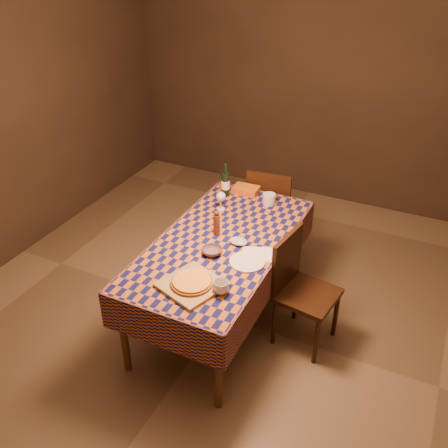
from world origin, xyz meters
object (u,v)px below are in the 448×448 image
object	(u,v)px
white_plate	(247,262)
chair_right	(299,284)
dining_table	(221,249)
pizza	(192,282)
wine_bottle	(225,184)
bowl	(212,251)
cutting_board	(192,285)
chair_far	(270,207)

from	to	relation	value
white_plate	chair_right	world-z (taller)	chair_right
chair_right	dining_table	bearing A→B (deg)	-174.48
pizza	wine_bottle	world-z (taller)	wine_bottle
pizza	white_plate	world-z (taller)	pizza
bowl	wine_bottle	distance (m)	0.93
pizza	wine_bottle	distance (m)	1.33
dining_table	chair_right	distance (m)	0.65
dining_table	wine_bottle	world-z (taller)	wine_bottle
white_plate	chair_right	distance (m)	0.48
wine_bottle	chair_right	xyz separation A→B (m)	(0.92, -0.64, -0.36)
cutting_board	chair_far	world-z (taller)	chair_far
wine_bottle	cutting_board	bearing A→B (deg)	-74.44
wine_bottle	chair_right	bearing A→B (deg)	-34.55
wine_bottle	white_plate	size ratio (longest dim) A/B	1.19
white_plate	chair_right	bearing A→B (deg)	34.83
wine_bottle	white_plate	distance (m)	1.05
dining_table	white_plate	world-z (taller)	white_plate
pizza	wine_bottle	bearing A→B (deg)	105.56
bowl	chair_right	size ratio (longest dim) A/B	0.16
pizza	white_plate	distance (m)	0.47
cutting_board	bowl	distance (m)	0.40
wine_bottle	chair_far	distance (m)	0.61
bowl	chair_right	world-z (taller)	chair_right
chair_far	bowl	bearing A→B (deg)	-89.74
bowl	chair_far	bearing A→B (deg)	90.26
chair_far	white_plate	bearing A→B (deg)	-77.07
cutting_board	wine_bottle	distance (m)	1.33
wine_bottle	chair_right	world-z (taller)	wine_bottle
cutting_board	dining_table	bearing A→B (deg)	96.01
cutting_board	chair_far	distance (m)	1.68
cutting_board	wine_bottle	size ratio (longest dim) A/B	1.22
cutting_board	bowl	xyz separation A→B (m)	(-0.05, 0.40, 0.01)
wine_bottle	chair_right	distance (m)	1.18
bowl	chair_right	distance (m)	0.72
bowl	wine_bottle	world-z (taller)	wine_bottle
pizza	chair_right	world-z (taller)	chair_right
pizza	bowl	size ratio (longest dim) A/B	2.08
cutting_board	white_plate	world-z (taller)	cutting_board
dining_table	cutting_board	distance (m)	0.59
wine_bottle	white_plate	bearing A→B (deg)	-55.89
chair_right	bowl	bearing A→B (deg)	-158.44
cutting_board	white_plate	distance (m)	0.47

